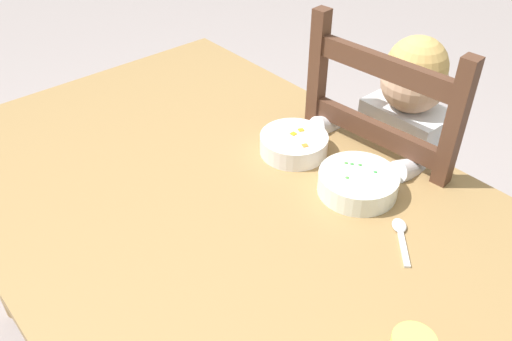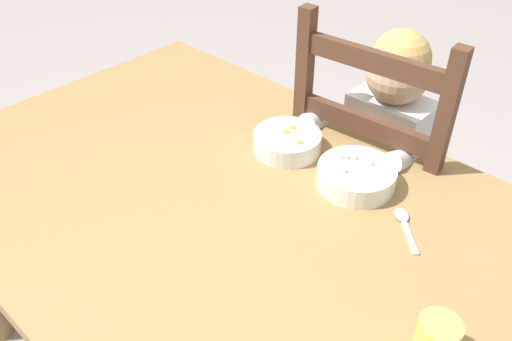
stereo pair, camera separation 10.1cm
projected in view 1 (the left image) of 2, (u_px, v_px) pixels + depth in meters
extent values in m
cube|color=olive|center=(217.00, 196.00, 1.22)|extent=(1.42, 0.97, 0.04)
cylinder|color=olive|center=(206.00, 142.00, 2.03)|extent=(0.07, 0.07, 0.67)
cube|color=#503122|center=(396.00, 197.00, 1.61)|extent=(0.45, 0.45, 0.02)
cube|color=#503122|center=(466.00, 249.00, 1.75)|extent=(0.04, 0.04, 0.43)
cube|color=#503122|center=(371.00, 197.00, 1.96)|extent=(0.04, 0.04, 0.43)
cube|color=#503122|center=(404.00, 316.00, 1.53)|extent=(0.04, 0.04, 0.43)
cube|color=#503122|center=(304.00, 249.00, 1.75)|extent=(0.04, 0.04, 0.43)
cube|color=#503122|center=(442.00, 173.00, 1.22)|extent=(0.04, 0.04, 0.58)
cube|color=#503122|center=(314.00, 113.00, 1.43)|extent=(0.04, 0.04, 0.58)
cube|color=#503122|center=(385.00, 67.00, 1.20)|extent=(0.36, 0.05, 0.05)
cube|color=#503122|center=(375.00, 131.00, 1.31)|extent=(0.36, 0.05, 0.05)
cube|color=white|center=(399.00, 156.00, 1.49)|extent=(0.22, 0.14, 0.32)
sphere|color=#D7AB8B|center=(414.00, 80.00, 1.35)|extent=(0.17, 0.17, 0.17)
sphere|color=tan|center=(417.00, 67.00, 1.33)|extent=(0.16, 0.16, 0.16)
cylinder|color=#3F4C72|center=(342.00, 260.00, 1.70)|extent=(0.07, 0.07, 0.45)
cylinder|color=#3F4C72|center=(369.00, 279.00, 1.63)|extent=(0.07, 0.07, 0.45)
cylinder|color=white|center=(343.00, 125.00, 1.47)|extent=(0.06, 0.24, 0.13)
cylinder|color=white|center=(422.00, 168.00, 1.31)|extent=(0.06, 0.24, 0.13)
cylinder|color=white|center=(358.00, 183.00, 1.19)|extent=(0.18, 0.18, 0.05)
cylinder|color=white|center=(357.00, 190.00, 1.20)|extent=(0.08, 0.08, 0.01)
cylinder|color=green|center=(358.00, 180.00, 1.18)|extent=(0.15, 0.15, 0.03)
sphere|color=green|center=(375.00, 173.00, 1.18)|extent=(0.01, 0.01, 0.01)
sphere|color=#48923F|center=(346.00, 164.00, 1.21)|extent=(0.01, 0.01, 0.01)
sphere|color=green|center=(347.00, 179.00, 1.16)|extent=(0.01, 0.01, 0.01)
sphere|color=#3D9240|center=(352.00, 165.00, 1.20)|extent=(0.01, 0.01, 0.01)
sphere|color=green|center=(360.00, 166.00, 1.20)|extent=(0.01, 0.01, 0.01)
cylinder|color=white|center=(294.00, 144.00, 1.31)|extent=(0.17, 0.17, 0.05)
cylinder|color=white|center=(293.00, 151.00, 1.33)|extent=(0.08, 0.08, 0.01)
cylinder|color=orange|center=(294.00, 141.00, 1.31)|extent=(0.14, 0.14, 0.03)
cube|color=orange|center=(302.00, 132.00, 1.32)|extent=(0.02, 0.02, 0.01)
cube|color=orange|center=(305.00, 147.00, 1.27)|extent=(0.02, 0.02, 0.01)
cube|color=orange|center=(293.00, 135.00, 1.31)|extent=(0.01, 0.01, 0.01)
cube|color=silver|center=(404.00, 249.00, 1.05)|extent=(0.08, 0.08, 0.00)
ellipsoid|color=silver|center=(399.00, 225.00, 1.10)|extent=(0.05, 0.05, 0.01)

